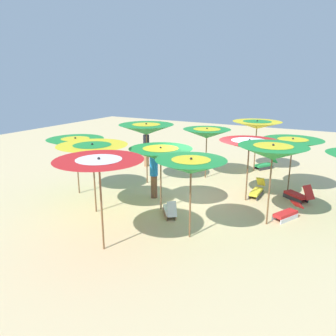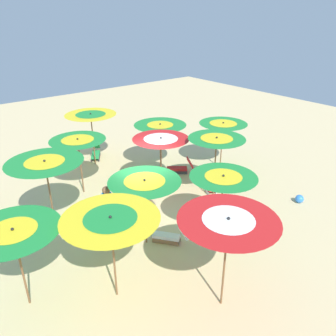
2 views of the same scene
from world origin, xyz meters
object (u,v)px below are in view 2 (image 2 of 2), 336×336
lounger_0 (170,236)px  beach_umbrella_4 (161,142)px  beach_umbrella_2 (91,118)px  beachgoer_0 (108,212)px  beach_umbrella_5 (78,144)px  lounger_2 (179,168)px  beach_umbrella_10 (111,224)px  beach_umbrella_11 (14,237)px  lounger_4 (208,184)px  beach_umbrella_1 (160,129)px  beach_umbrella_7 (145,187)px  beach_umbrella_0 (223,128)px  beach_ball (299,199)px  beach_umbrella_8 (46,168)px  beach_umbrella_6 (223,182)px  beach_umbrella_3 (216,144)px  lounger_3 (156,179)px  lounger_1 (96,153)px  beach_umbrella_9 (228,225)px

lounger_0 → beach_umbrella_4: bearing=-70.8°
beach_umbrella_2 → beachgoer_0: (-5.43, 2.32, -1.23)m
beach_umbrella_5 → lounger_2: size_ratio=1.96×
beach_umbrella_2 → beach_umbrella_10: bearing=156.1°
beach_umbrella_11 → lounger_4: 7.87m
beach_umbrella_5 → beach_umbrella_4: bearing=-128.6°
beach_umbrella_1 → beach_umbrella_7: (-3.85, 3.51, 0.01)m
beach_umbrella_0 → beach_umbrella_1: bearing=55.8°
beachgoer_0 → beach_ball: (-2.47, -6.60, -0.83)m
beach_umbrella_8 → beach_umbrella_10: 3.49m
beach_umbrella_4 → beach_umbrella_6: beach_umbrella_6 is taller
beach_umbrella_3 → lounger_3: beach_umbrella_3 is taller
beach_umbrella_1 → beach_umbrella_3: (-3.31, 0.06, 0.34)m
lounger_1 → beachgoer_0: size_ratio=0.67×
beach_umbrella_0 → beach_umbrella_8: beach_umbrella_8 is taller
beach_umbrella_2 → beach_umbrella_11: size_ratio=1.10×
beach_umbrella_0 → beach_umbrella_8: (-0.09, 7.73, 0.38)m
beach_umbrella_5 → beach_umbrella_11: bearing=140.6°
beach_umbrella_4 → beach_umbrella_9: (-5.32, 2.27, 0.21)m
beach_umbrella_0 → lounger_1: beach_umbrella_0 is taller
beach_umbrella_0 → lounger_3: beach_umbrella_0 is taller
beach_umbrella_5 → lounger_0: bearing=-171.8°
beach_umbrella_9 → beachgoer_0: 4.22m
beach_umbrella_0 → beachgoer_0: 6.77m
beach_umbrella_4 → beach_umbrella_6: (-3.62, 0.57, 0.00)m
lounger_1 → lounger_4: bearing=51.4°
beach_umbrella_8 → lounger_4: size_ratio=2.07×
lounger_3 → beach_ball: bearing=36.1°
beach_umbrella_1 → beach_umbrella_2: beach_umbrella_2 is taller
beach_umbrella_8 → beach_umbrella_10: bearing=-177.2°
beachgoer_0 → beach_umbrella_11: bearing=-90.5°
beach_umbrella_3 → beach_umbrella_1: bearing=-1.0°
beach_umbrella_5 → lounger_0: 4.95m
beach_umbrella_7 → beach_umbrella_11: (-0.14, 3.61, 0.02)m
beach_umbrella_9 → lounger_0: size_ratio=2.34×
beach_umbrella_9 → beachgoer_0: (3.93, 0.83, -1.30)m
beach_umbrella_1 → lounger_0: beach_umbrella_1 is taller
beach_umbrella_2 → beach_umbrella_4: (-4.04, -0.77, -0.14)m
beach_umbrella_9 → lounger_0: (2.66, -0.53, -2.08)m
beach_umbrella_3 → lounger_1: bearing=13.6°
beach_umbrella_6 → beach_umbrella_8: size_ratio=0.91×
beachgoer_0 → beach_umbrella_7: bearing=23.2°
beach_umbrella_10 → beach_umbrella_0: bearing=-64.7°
beach_umbrella_0 → beach_umbrella_5: size_ratio=0.96×
beach_umbrella_2 → beachgoer_0: beach_umbrella_2 is taller
beach_umbrella_11 → beach_ball: beach_umbrella_11 is taller
beach_umbrella_11 → beach_ball: size_ratio=7.14×
beach_umbrella_2 → lounger_0: 7.06m
beach_umbrella_6 → lounger_3: (4.29, -0.80, -1.88)m
beach_umbrella_5 → lounger_3: 3.42m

